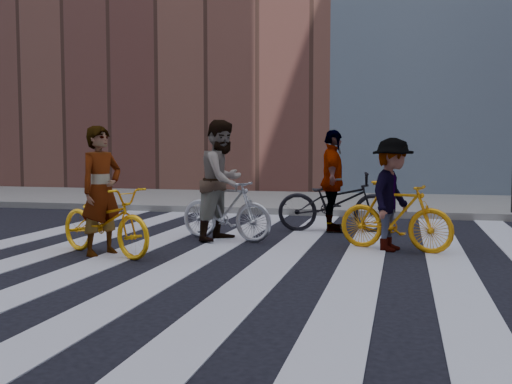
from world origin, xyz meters
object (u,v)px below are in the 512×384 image
at_px(bike_yellow_left, 105,221).
at_px(bike_silver_mid, 226,209).
at_px(bike_yellow_right, 395,216).
at_px(rider_rear, 333,181).
at_px(bike_dark_rear, 335,202).
at_px(rider_mid, 223,180).
at_px(rider_right, 392,195).
at_px(rider_left, 101,191).

distance_m(bike_yellow_left, bike_silver_mid, 2.09).
height_order(bike_yellow_right, rider_rear, rider_rear).
relative_size(bike_yellow_left, bike_dark_rear, 0.90).
distance_m(bike_silver_mid, rider_mid, 0.47).
distance_m(bike_dark_rear, rider_mid, 2.21).
height_order(bike_yellow_left, rider_mid, rider_mid).
distance_m(rider_right, rider_rear, 2.04).
distance_m(rider_left, rider_right, 4.15).
bearing_deg(rider_right, bike_silver_mid, 100.23).
distance_m(bike_yellow_left, bike_yellow_right, 4.14).
bearing_deg(bike_silver_mid, bike_yellow_left, 158.82).
xyz_separation_m(rider_right, rider_rear, (-1.06, 1.74, 0.09)).
xyz_separation_m(bike_silver_mid, rider_right, (2.62, -0.35, 0.32)).
height_order(bike_yellow_left, bike_dark_rear, bike_dark_rear).
relative_size(bike_dark_rear, rider_rear, 1.12).
relative_size(bike_silver_mid, bike_yellow_right, 0.99).
distance_m(rider_left, rider_rear, 4.20).
distance_m(bike_yellow_right, bike_dark_rear, 2.04).
height_order(rider_mid, rider_rear, rider_mid).
xyz_separation_m(bike_yellow_right, rider_left, (-3.98, -1.33, 0.39)).
bearing_deg(bike_silver_mid, bike_dark_rear, -33.39).
bearing_deg(rider_mid, bike_yellow_left, 159.93).
relative_size(rider_mid, rider_right, 1.18).
bearing_deg(rider_rear, bike_yellow_left, 130.37).
bearing_deg(bike_yellow_right, bike_yellow_left, 126.38).
height_order(bike_silver_mid, rider_mid, rider_mid).
xyz_separation_m(bike_silver_mid, rider_mid, (-0.05, 0.00, 0.47)).
xyz_separation_m(rider_left, rider_mid, (1.25, 1.67, 0.07)).
distance_m(bike_silver_mid, rider_rear, 2.13).
relative_size(bike_yellow_left, rider_right, 1.11).
relative_size(bike_yellow_right, rider_right, 1.03).
xyz_separation_m(bike_yellow_right, bike_dark_rear, (-1.06, 1.74, 0.03)).
distance_m(bike_silver_mid, bike_dark_rear, 2.13).
bearing_deg(bike_dark_rear, bike_yellow_left, 129.86).
distance_m(rider_mid, rider_right, 2.70).
height_order(bike_yellow_left, bike_yellow_right, bike_yellow_right).
height_order(bike_silver_mid, bike_yellow_right, bike_yellow_right).
bearing_deg(rider_mid, bike_yellow_right, -81.53).
bearing_deg(bike_dark_rear, bike_silver_mid, 123.82).
xyz_separation_m(bike_yellow_left, rider_mid, (1.20, 1.67, 0.49)).
xyz_separation_m(bike_dark_rear, rider_rear, (-0.05, 0.00, 0.37)).
bearing_deg(rider_rear, bike_yellow_right, -154.49).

